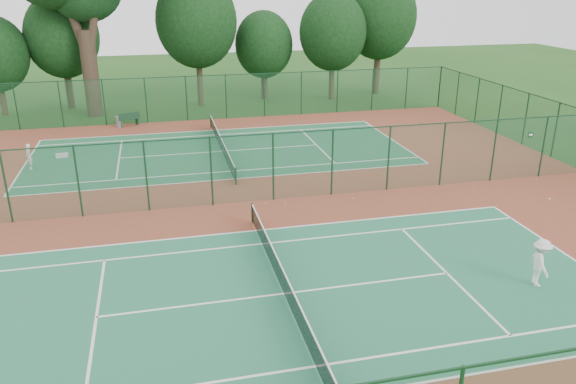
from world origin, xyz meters
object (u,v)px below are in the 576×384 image
(kit_bag, at_px, (62,156))
(trash_bin, at_px, (119,122))
(player_near, at_px, (540,263))
(bench, at_px, (129,119))
(player_far, at_px, (29,157))

(kit_bag, bearing_deg, trash_bin, 62.26)
(trash_bin, xyz_separation_m, kit_bag, (-3.17, -7.07, -0.28))
(player_near, xyz_separation_m, bench, (-15.17, 27.82, -0.39))
(player_near, height_order, trash_bin, player_near)
(player_near, relative_size, trash_bin, 2.21)
(player_far, bearing_deg, player_near, 23.60)
(player_far, height_order, kit_bag, player_far)
(bench, distance_m, kit_bag, 8.28)
(player_far, bearing_deg, kit_bag, 117.44)
(player_far, distance_m, bench, 10.68)
(player_near, xyz_separation_m, player_far, (-20.57, 18.61, -0.16))
(bench, height_order, kit_bag, bench)
(player_far, bearing_deg, bench, 125.36)
(player_far, distance_m, kit_bag, 2.51)
(player_near, distance_m, bench, 31.69)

